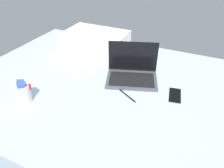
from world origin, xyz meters
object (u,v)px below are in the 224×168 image
snack_cup (23,93)px  pillow (95,40)px  laptop (132,73)px  cell_phone (175,95)px

snack_cup → pillow: snack_cup is taller
snack_cup → pillow: 83.74cm
snack_cup → pillow: size_ratio=0.28×
laptop → snack_cup: size_ratio=2.68×
laptop → snack_cup: bearing=-153.0°
pillow → laptop: bearing=-36.3°
laptop → cell_phone: bearing=-32.6°
snack_cup → cell_phone: size_ratio=1.03×
cell_phone → snack_cup: bearing=17.9°
snack_cup → pillow: bearing=89.4°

